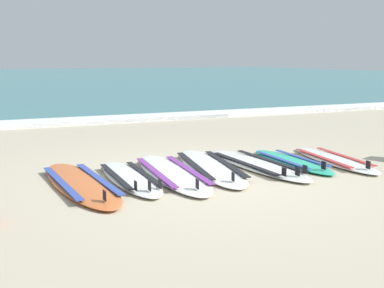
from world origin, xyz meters
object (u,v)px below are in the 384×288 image
surfboard_3 (210,167)px  surfboard_4 (257,164)px  surfboard_1 (130,178)px  surfboard_6 (334,159)px  surfboard_0 (80,183)px  surfboard_2 (172,173)px  surfboard_5 (292,161)px

surfboard_3 → surfboard_4: 0.70m
surfboard_1 → surfboard_6: size_ratio=0.98×
surfboard_0 → surfboard_6: same height
surfboard_1 → surfboard_6: bearing=-2.6°
surfboard_1 → surfboard_2: (0.59, 0.03, -0.00)m
surfboard_0 → surfboard_1: same height
surfboard_4 → surfboard_2: bearing=-179.7°
surfboard_1 → surfboard_2: same height
surfboard_2 → surfboard_6: same height
surfboard_3 → surfboard_6: 1.96m
surfboard_2 → surfboard_3: same height
surfboard_2 → surfboard_4: bearing=0.3°
surfboard_3 → surfboard_6: bearing=-9.2°
surfboard_4 → surfboard_5: bearing=-2.4°
surfboard_5 → surfboard_6: same height
surfboard_1 → surfboard_5: same height
surfboard_5 → surfboard_4: bearing=177.6°
surfboard_2 → surfboard_6: (2.58, -0.17, 0.00)m
surfboard_0 → surfboard_4: same height
surfboard_0 → surfboard_1: size_ratio=1.21×
surfboard_4 → surfboard_5: same height
surfboard_5 → surfboard_0: bearing=-179.4°
surfboard_2 → surfboard_5: same height
surfboard_1 → surfboard_5: bearing=0.2°
surfboard_1 → surfboard_3: (1.23, 0.17, -0.00)m
surfboard_5 → surfboard_2: bearing=179.5°
surfboard_3 → surfboard_5: same height
surfboard_0 → surfboard_5: size_ratio=1.31×
surfboard_3 → surfboard_1: bearing=-172.0°
surfboard_1 → surfboard_6: (3.17, -0.14, -0.00)m
surfboard_0 → surfboard_3: (1.88, 0.20, -0.00)m
surfboard_1 → surfboard_3: bearing=8.0°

